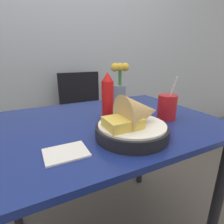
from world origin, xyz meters
name	(u,v)px	position (x,y,z in m)	size (l,w,h in m)	color
wall_window	(55,31)	(0.00, 1.11, 1.30)	(7.00, 0.06, 2.60)	#9EA8B7
dining_table	(104,142)	(0.00, 0.00, 0.66)	(1.08, 0.79, 0.77)	navy
chair_far_window	(83,113)	(0.16, 0.86, 0.54)	(0.40, 0.40, 0.93)	black
food_basket	(135,122)	(0.03, -0.21, 0.83)	(0.28, 0.28, 0.17)	black
ketchup_bottle	(108,96)	(0.04, 0.03, 0.88)	(0.06, 0.06, 0.23)	red
drink_cup	(167,108)	(0.29, -0.11, 0.83)	(0.09, 0.09, 0.21)	red
flower_vase	(120,84)	(0.23, 0.26, 0.90)	(0.13, 0.08, 0.26)	gray
napkin	(66,153)	(-0.23, -0.22, 0.78)	(0.14, 0.11, 0.01)	white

